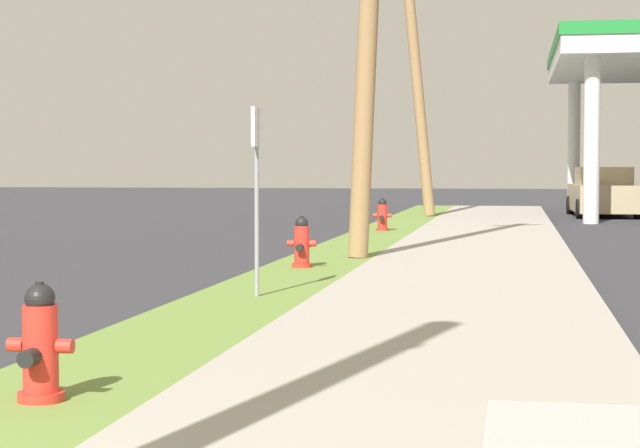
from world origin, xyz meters
name	(u,v)px	position (x,y,z in m)	size (l,w,h in m)	color
fire_hydrant_nearest	(40,349)	(0.75, 3.83, 0.45)	(0.42, 0.38, 0.74)	red
fire_hydrant_second	(302,245)	(0.60, 13.29, 0.45)	(0.42, 0.38, 0.74)	red
fire_hydrant_third	(382,216)	(0.66, 22.87, 0.45)	(0.42, 0.37, 0.74)	red
utility_pole_background	(414,51)	(0.67, 30.83, 5.01)	(1.86, 0.74, 9.61)	#937047
street_sign_post	(257,161)	(0.79, 9.62, 1.63)	(0.05, 0.36, 2.12)	gray
car_tan_by_near_pump	(603,194)	(6.40, 34.11, 0.72)	(2.09, 4.57, 1.57)	tan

